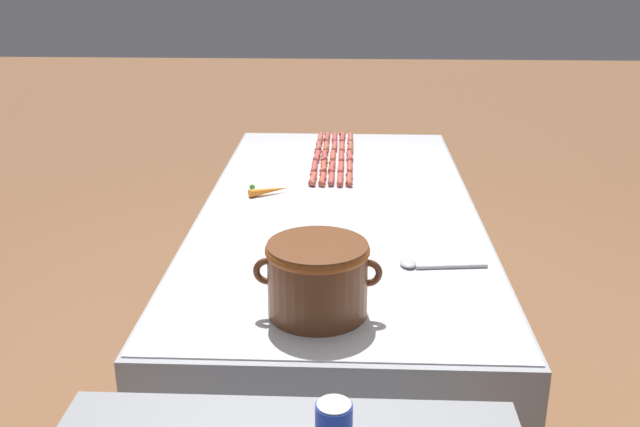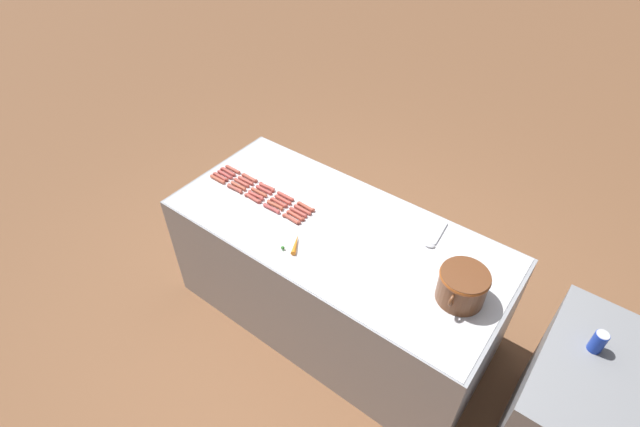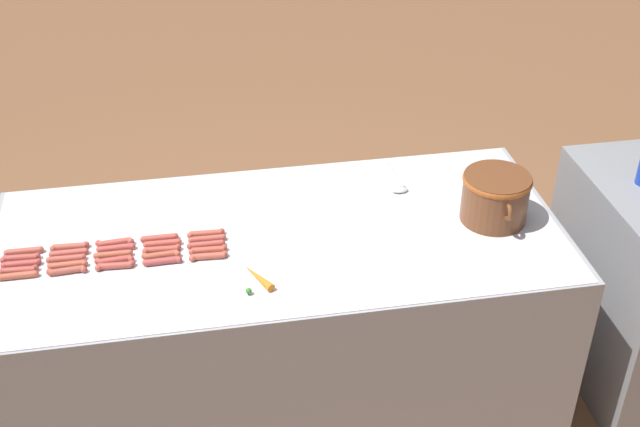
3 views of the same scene
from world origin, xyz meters
name	(u,v)px [view 2 (image 2 of 3)]	position (x,y,z in m)	size (l,w,h in m)	color
ground_plane	(334,314)	(0.00, 0.00, 0.00)	(20.00, 20.00, 0.00)	brown
griddle_counter	(335,275)	(0.00, 0.00, 0.46)	(1.02, 2.24, 0.91)	#9EA0A5
hot_dog_0	(233,169)	(-0.04, -0.97, 0.93)	(0.03, 0.15, 0.03)	#B15041
hot_dog_1	(250,178)	(-0.04, -0.80, 0.93)	(0.03, 0.15, 0.03)	#AD4F3F
hot_dog_2	(267,187)	(-0.04, -0.63, 0.93)	(0.03, 0.15, 0.03)	#B54A40
hot_dog_3	(285,196)	(-0.04, -0.46, 0.93)	(0.03, 0.15, 0.03)	#B3493E
hot_dog_4	(306,207)	(-0.04, -0.28, 0.93)	(0.03, 0.15, 0.03)	#AD4D3A
hot_dog_5	(228,172)	(0.00, -0.98, 0.93)	(0.03, 0.15, 0.03)	#B0473E
hot_dog_6	(246,181)	(0.00, -0.80, 0.93)	(0.03, 0.15, 0.03)	#B54C40
hot_dog_7	(264,190)	(0.00, -0.63, 0.93)	(0.03, 0.15, 0.03)	#B0463F
hot_dog_8	(283,200)	(0.00, -0.45, 0.93)	(0.03, 0.15, 0.03)	#B8473B
hot_dog_9	(302,210)	(0.00, -0.28, 0.93)	(0.03, 0.15, 0.03)	#B04A3E
hot_dog_10	(225,175)	(0.04, -0.97, 0.93)	(0.03, 0.15, 0.03)	#B24540
hot_dog_11	(241,183)	(0.04, -0.81, 0.93)	(0.03, 0.15, 0.03)	#B24D40
hot_dog_12	(259,192)	(0.04, -0.64, 0.93)	(0.03, 0.15, 0.03)	#AF503A
hot_dog_13	(279,202)	(0.04, -0.45, 0.93)	(0.03, 0.15, 0.03)	#AD463A
hot_dog_14	(298,212)	(0.04, -0.29, 0.93)	(0.03, 0.15, 0.03)	#AB473D
hot_dog_15	(221,177)	(0.08, -0.98, 0.93)	(0.03, 0.15, 0.03)	#AD483F
hot_dog_16	(238,186)	(0.08, -0.80, 0.93)	(0.03, 0.15, 0.03)	#B3523C
hot_dog_17	(256,195)	(0.08, -0.63, 0.93)	(0.03, 0.15, 0.03)	#AF453E
hot_dog_18	(275,205)	(0.07, -0.46, 0.93)	(0.03, 0.15, 0.03)	#AE5039
hot_dog_19	(295,216)	(0.07, -0.28, 0.93)	(0.03, 0.15, 0.03)	#B64C3A
hot_dog_20	(218,179)	(0.11, -0.97, 0.93)	(0.03, 0.15, 0.03)	#B9543D
hot_dog_21	(235,188)	(0.11, -0.80, 0.93)	(0.03, 0.15, 0.03)	#AB4D40
hot_dog_22	(253,198)	(0.11, -0.63, 0.93)	(0.03, 0.15, 0.03)	#B34A40
hot_dog_23	(271,208)	(0.11, -0.45, 0.93)	(0.03, 0.15, 0.03)	#AD4541
hot_dog_24	(291,219)	(0.11, -0.28, 0.93)	(0.03, 0.15, 0.03)	#B5503F
bean_pot	(463,285)	(0.04, 0.86, 1.03)	(0.34, 0.27, 0.20)	brown
serving_spoon	(433,241)	(-0.27, 0.55, 0.92)	(0.27, 0.07, 0.02)	#B7B7BC
carrot	(295,244)	(0.28, -0.12, 0.93)	(0.17, 0.11, 0.03)	orange
soda_can	(598,342)	(-0.02, 1.53, 1.04)	(0.07, 0.07, 0.12)	#1938B2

